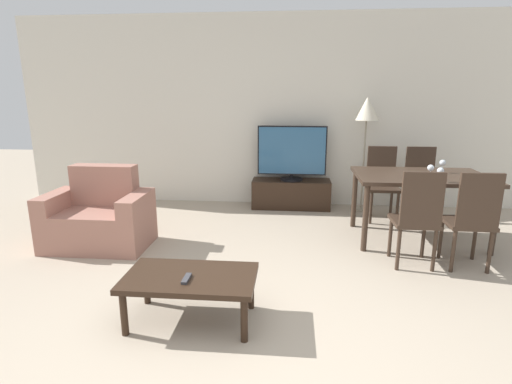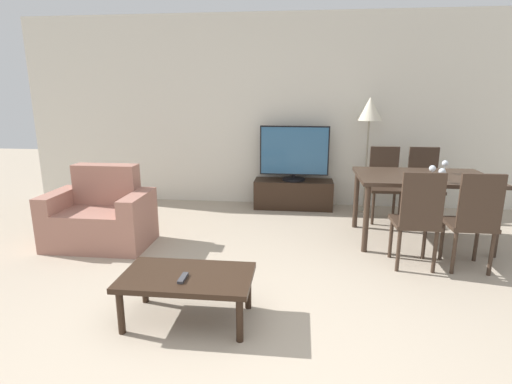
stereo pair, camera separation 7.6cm
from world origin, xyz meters
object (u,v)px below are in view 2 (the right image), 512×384
(dining_chair_near_right, at_px, (474,218))
(floor_lamp, at_px, (370,114))
(coffee_table, at_px, (187,280))
(dining_chair_far_left, at_px, (384,181))
(dining_table, at_px, (422,183))
(remote_primary, at_px, (183,278))
(dining_chair_near, at_px, (417,216))
(wine_glass_center, at_px, (442,173))
(armchair, at_px, (101,217))
(wine_glass_left, at_px, (445,164))
(dining_chair_far, at_px, (424,181))
(tv, at_px, (294,153))
(tv_stand, at_px, (293,194))
(wine_glass_right, at_px, (432,169))

(dining_chair_near_right, height_order, floor_lamp, floor_lamp)
(coffee_table, bearing_deg, dining_chair_far_left, 54.62)
(dining_table, bearing_deg, coffee_table, -138.57)
(dining_chair_near_right, xyz_separation_m, remote_primary, (-2.37, -1.18, -0.15))
(dining_chair_near, relative_size, wine_glass_center, 6.49)
(dining_table, relative_size, dining_chair_near_right, 1.48)
(armchair, distance_m, floor_lamp, 3.61)
(dining_chair_near, distance_m, dining_chair_far_left, 1.54)
(remote_primary, xyz_separation_m, wine_glass_left, (2.39, 2.08, 0.48))
(coffee_table, bearing_deg, dining_chair_near_right, 24.98)
(dining_chair_far, distance_m, dining_chair_near_right, 1.54)
(dining_chair_far_left, xyz_separation_m, floor_lamp, (-0.18, 0.36, 0.83))
(dining_chair_near, bearing_deg, remote_primary, -147.95)
(coffee_table, xyz_separation_m, dining_table, (2.12, 1.87, 0.35))
(tv, xyz_separation_m, floor_lamp, (0.99, -0.04, 0.55))
(floor_lamp, distance_m, remote_primary, 3.65)
(wine_glass_left, bearing_deg, tv_stand, 148.34)
(tv_stand, height_order, remote_primary, tv_stand)
(wine_glass_right, bearing_deg, wine_glass_left, 54.75)
(remote_primary, bearing_deg, tv_stand, 77.25)
(dining_chair_far, relative_size, wine_glass_right, 6.49)
(tv, relative_size, wine_glass_right, 6.61)
(armchair, xyz_separation_m, wine_glass_right, (3.50, 0.30, 0.55))
(dining_chair_near, relative_size, dining_chair_far_left, 1.00)
(floor_lamp, xyz_separation_m, wine_glass_right, (0.45, -1.33, -0.49))
(tv, distance_m, dining_chair_near_right, 2.57)
(floor_lamp, bearing_deg, dining_chair_far, -28.21)
(floor_lamp, bearing_deg, dining_chair_near, -84.47)
(dining_chair_far, bearing_deg, tv_stand, 166.45)
(remote_primary, height_order, wine_glass_right, wine_glass_right)
(wine_glass_center, bearing_deg, tv, 134.29)
(wine_glass_right, bearing_deg, dining_chair_near_right, -68.85)
(floor_lamp, xyz_separation_m, wine_glass_center, (0.50, -1.49, -0.49))
(remote_primary, height_order, wine_glass_center, wine_glass_center)
(remote_primary, bearing_deg, floor_lamp, 61.13)
(armchair, relative_size, dining_chair_far_left, 1.13)
(dining_chair_far_left, relative_size, wine_glass_center, 6.49)
(dining_chair_far_left, relative_size, wine_glass_left, 6.49)
(wine_glass_right, bearing_deg, floor_lamp, 108.87)
(coffee_table, relative_size, floor_lamp, 0.60)
(tv, height_order, wine_glass_left, tv)
(tv, relative_size, dining_chair_far_left, 1.02)
(tv_stand, height_order, coffee_table, tv_stand)
(armchair, height_order, tv_stand, armchair)
(armchair, bearing_deg, tv, 38.96)
(wine_glass_left, bearing_deg, dining_chair_near, -119.22)
(coffee_table, relative_size, dining_chair_far_left, 0.99)
(tv, distance_m, dining_chair_near, 2.28)
(floor_lamp, relative_size, wine_glass_center, 10.76)
(tv, bearing_deg, wine_glass_center, -45.71)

